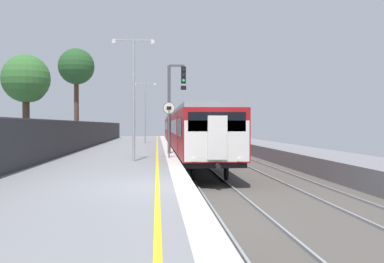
# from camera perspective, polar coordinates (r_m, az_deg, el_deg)

# --- Properties ---
(ground) EXTENTS (17.40, 110.00, 1.21)m
(ground) POSITION_cam_1_polar(r_m,az_deg,el_deg) (12.95, 9.15, -9.38)
(ground) COLOR gray
(commuter_train_at_platform) EXTENTS (2.83, 42.95, 3.81)m
(commuter_train_at_platform) POSITION_cam_1_polar(r_m,az_deg,el_deg) (39.70, -0.88, 0.23)
(commuter_train_at_platform) COLOR maroon
(commuter_train_at_platform) RESTS_ON ground
(signal_gantry) EXTENTS (1.10, 0.24, 5.24)m
(signal_gantry) POSITION_cam_1_polar(r_m,az_deg,el_deg) (26.68, -2.34, 4.21)
(signal_gantry) COLOR #47474C
(signal_gantry) RESTS_ON ground
(speed_limit_sign) EXTENTS (0.59, 0.08, 2.84)m
(speed_limit_sign) POSITION_cam_1_polar(r_m,az_deg,el_deg) (23.01, -2.92, 1.12)
(speed_limit_sign) COLOR #59595B
(speed_limit_sign) RESTS_ON ground
(platform_lamp_mid) EXTENTS (2.00, 0.20, 5.74)m
(platform_lamp_mid) POSITION_cam_1_polar(r_m,az_deg,el_deg) (21.34, -7.38, 5.38)
(platform_lamp_mid) COLOR #93999E
(platform_lamp_mid) RESTS_ON ground
(platform_lamp_far) EXTENTS (2.00, 0.20, 5.60)m
(platform_lamp_far) POSITION_cam_1_polar(r_m,az_deg,el_deg) (41.78, -5.93, 3.05)
(platform_lamp_far) COLOR #93999E
(platform_lamp_far) RESTS_ON ground
(background_tree_left) EXTENTS (3.05, 3.05, 8.18)m
(background_tree_left) POSITION_cam_1_polar(r_m,az_deg,el_deg) (39.87, -14.32, 7.70)
(background_tree_left) COLOR #473323
(background_tree_left) RESTS_ON ground
(background_tree_centre) EXTENTS (2.97, 2.97, 6.05)m
(background_tree_centre) POSITION_cam_1_polar(r_m,az_deg,el_deg) (30.10, -20.08, 5.98)
(background_tree_centre) COLOR #473323
(background_tree_centre) RESTS_ON ground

